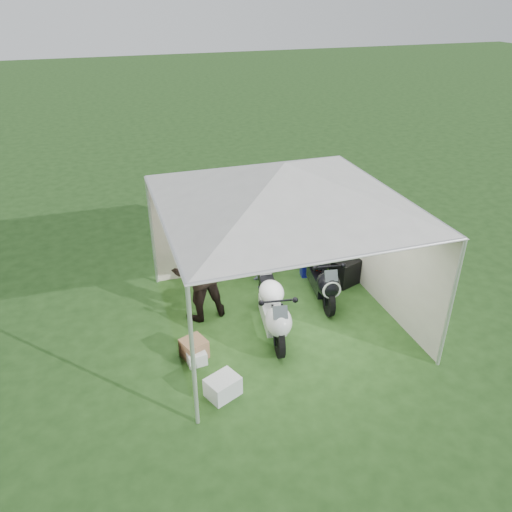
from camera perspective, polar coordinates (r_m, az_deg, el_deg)
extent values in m
plane|color=#224518|center=(9.38, 2.82, -7.07)|extent=(80.00, 80.00, 0.00)
cylinder|color=silver|center=(6.72, -7.22, -11.63)|extent=(0.06, 0.06, 2.30)
cylinder|color=silver|center=(8.21, 21.35, -5.33)|extent=(0.06, 0.06, 2.30)
cylinder|color=silver|center=(10.09, -11.79, 2.68)|extent=(0.06, 0.06, 2.30)
cylinder|color=silver|center=(11.14, 9.05, 5.49)|extent=(0.06, 0.06, 2.30)
cube|color=beige|center=(10.44, -0.87, 4.22)|extent=(4.00, 0.02, 2.30)
cube|color=beige|center=(8.34, -9.99, -3.03)|extent=(0.02, 4.00, 2.30)
cube|color=beige|center=(9.58, 14.27, 0.90)|extent=(0.02, 4.00, 2.30)
pyramid|color=white|center=(8.12, 3.27, 8.29)|extent=(5.66, 5.66, 0.70)
cube|color=#99A5B7|center=(9.83, -10.16, 6.60)|extent=(0.22, 0.02, 0.28)
cube|color=#99A5B7|center=(9.88, -8.14, 6.87)|extent=(0.22, 0.02, 0.28)
cube|color=#99A5B7|center=(9.94, -6.15, 7.13)|extent=(0.22, 0.01, 0.28)
cube|color=#99A5B7|center=(10.01, -4.18, 7.38)|extent=(0.22, 0.01, 0.28)
cube|color=#99A5B7|center=(9.95, -10.01, 5.00)|extent=(0.22, 0.02, 0.28)
cube|color=#99A5B7|center=(9.99, -8.03, 5.27)|extent=(0.22, 0.01, 0.28)
cube|color=#99A5B7|center=(10.05, -6.06, 5.54)|extent=(0.22, 0.02, 0.28)
cube|color=#99A5B7|center=(10.12, -4.12, 5.80)|extent=(0.22, 0.01, 0.28)
cylinder|color=#D8590C|center=(10.17, 0.23, 8.41)|extent=(3.20, 0.02, 0.02)
cylinder|color=black|center=(8.36, 2.67, -9.61)|extent=(0.19, 0.60, 0.59)
cylinder|color=black|center=(9.47, 1.02, -4.47)|extent=(0.24, 0.61, 0.59)
cube|color=silver|center=(8.82, 1.86, -6.65)|extent=(0.48, 0.98, 0.30)
ellipsoid|color=silver|center=(8.25, 2.59, -7.46)|extent=(0.53, 0.66, 0.49)
ellipsoid|color=silver|center=(8.68, 1.78, -4.14)|extent=(0.53, 0.67, 0.35)
cube|color=black|center=(9.04, 1.31, -3.11)|extent=(0.35, 0.63, 0.14)
cube|color=silver|center=(9.27, 0.96, -1.64)|extent=(0.26, 0.33, 0.18)
cube|color=black|center=(9.05, 1.41, -4.34)|extent=(0.18, 0.55, 0.10)
cube|color=#3F474C|center=(8.00, 2.79, -6.47)|extent=(0.26, 0.18, 0.21)
cylinder|color=black|center=(9.40, 8.32, -5.12)|extent=(0.19, 0.59, 0.58)
cylinder|color=black|center=(10.50, 6.28, -1.07)|extent=(0.24, 0.60, 0.58)
cube|color=black|center=(9.87, 7.34, -2.75)|extent=(0.47, 0.96, 0.29)
ellipsoid|color=black|center=(9.31, 8.29, -3.21)|extent=(0.52, 0.64, 0.48)
ellipsoid|color=black|center=(9.75, 7.33, -0.52)|extent=(0.51, 0.66, 0.34)
cube|color=black|center=(10.10, 6.74, 0.25)|extent=(0.34, 0.61, 0.14)
cube|color=black|center=(10.34, 6.31, 1.46)|extent=(0.26, 0.32, 0.17)
cube|color=maroon|center=(10.10, 6.82, -0.82)|extent=(0.18, 0.54, 0.10)
cube|color=#3F474C|center=(9.09, 8.60, -2.25)|extent=(0.25, 0.17, 0.20)
cylinder|color=white|center=(9.14, 8.66, -3.91)|extent=(0.35, 0.07, 0.35)
cube|color=#1E1FD3|center=(10.66, 6.11, -1.53)|extent=(0.39, 0.28, 0.27)
imported|color=black|center=(8.97, -6.64, -1.60)|extent=(1.07, 0.90, 1.96)
imported|color=slate|center=(9.93, 0.67, 1.47)|extent=(0.47, 0.69, 1.86)
cube|color=black|center=(10.43, 10.17, -1.76)|extent=(0.65, 0.58, 0.53)
cube|color=silver|center=(7.76, -3.81, -14.67)|extent=(0.58, 0.53, 0.32)
cube|color=#876245|center=(8.46, -7.08, -10.46)|extent=(0.48, 0.48, 0.33)
cube|color=silver|center=(8.36, -6.82, -11.47)|extent=(0.33, 0.28, 0.22)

